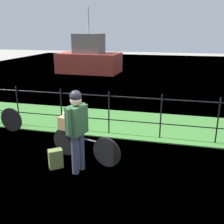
% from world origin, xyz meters
% --- Properties ---
extents(ground_plane, '(60.00, 60.00, 0.00)m').
position_xyz_m(ground_plane, '(0.00, 0.00, 0.00)').
color(ground_plane, gray).
extents(grass_strip, '(27.00, 2.40, 0.03)m').
position_xyz_m(grass_strip, '(0.00, 2.93, 0.01)').
color(grass_strip, '#38702D').
rests_on(grass_strip, ground).
extents(harbor_water, '(30.00, 30.00, 0.00)m').
position_xyz_m(harbor_water, '(0.00, 11.49, 0.00)').
color(harbor_water, slate).
rests_on(harbor_water, ground).
extents(iron_fence, '(18.04, 0.04, 1.20)m').
position_xyz_m(iron_fence, '(-0.00, 2.03, 0.68)').
color(iron_fence, black).
rests_on(iron_fence, ground).
extents(bicycle_main, '(1.69, 0.51, 0.64)m').
position_xyz_m(bicycle_main, '(-0.84, 0.44, 0.34)').
color(bicycle_main, black).
rests_on(bicycle_main, ground).
extents(wooden_crate, '(0.45, 0.36, 0.29)m').
position_xyz_m(wooden_crate, '(-1.23, 0.55, 0.79)').
color(wooden_crate, '#A87F51').
rests_on(wooden_crate, bicycle_main).
extents(terrier_dog, '(0.32, 0.21, 0.18)m').
position_xyz_m(terrier_dog, '(-1.21, 0.54, 1.01)').
color(terrier_dog, silver).
rests_on(terrier_dog, wooden_crate).
extents(cyclist_person, '(0.36, 0.52, 1.68)m').
position_xyz_m(cyclist_person, '(-0.79, -0.04, 1.00)').
color(cyclist_person, '#383D51').
rests_on(cyclist_person, ground).
extents(backpack_on_paving, '(0.33, 0.31, 0.40)m').
position_xyz_m(backpack_on_paving, '(-1.31, -0.02, 0.20)').
color(backpack_on_paving, olive).
rests_on(backpack_on_paving, ground).
extents(moored_boat_near, '(4.10, 2.52, 4.13)m').
position_xyz_m(moored_boat_near, '(-4.69, 12.31, 0.93)').
color(moored_boat_near, '#9E3328').
rests_on(moored_boat_near, ground).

